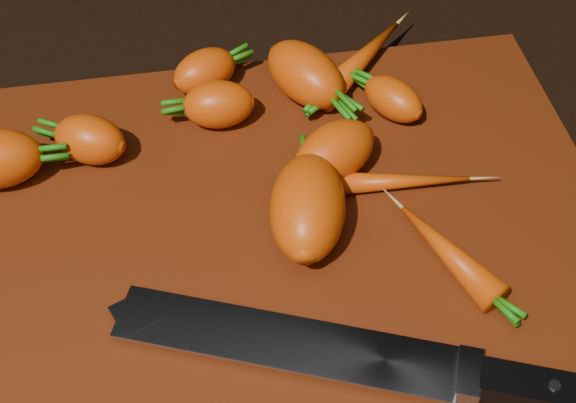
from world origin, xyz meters
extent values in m
cube|color=black|center=(0.00, 0.00, -0.01)|extent=(2.00, 2.00, 0.01)
cube|color=#541E09|center=(0.00, 0.00, 0.01)|extent=(0.50, 0.40, 0.01)
ellipsoid|color=#CD4307|center=(-0.15, 0.10, 0.03)|extent=(0.07, 0.06, 0.04)
ellipsoid|color=#CD4307|center=(0.04, 0.15, 0.04)|extent=(0.08, 0.10, 0.05)
ellipsoid|color=#CD4307|center=(0.01, -0.01, 0.04)|extent=(0.08, 0.11, 0.06)
ellipsoid|color=#CD4307|center=(0.04, 0.05, 0.04)|extent=(0.09, 0.08, 0.05)
ellipsoid|color=#CD4307|center=(-0.05, 0.17, 0.03)|extent=(0.07, 0.06, 0.04)
ellipsoid|color=#CD4307|center=(0.11, 0.11, 0.03)|extent=(0.06, 0.07, 0.03)
ellipsoid|color=#CD4307|center=(0.09, 0.17, 0.03)|extent=(0.11, 0.11, 0.03)
ellipsoid|color=#CD4307|center=(0.09, 0.02, 0.02)|extent=(0.12, 0.03, 0.02)
ellipsoid|color=#CD4307|center=(0.11, -0.05, 0.03)|extent=(0.07, 0.10, 0.03)
ellipsoid|color=#CD4307|center=(-0.04, 0.12, 0.03)|extent=(0.06, 0.04, 0.04)
cube|color=gray|center=(-0.13, -0.06, 0.02)|extent=(0.23, 0.12, 0.00)
cube|color=gray|center=(-0.02, -0.11, 0.02)|extent=(0.03, 0.04, 0.02)
cube|color=black|center=(0.05, -0.13, 0.02)|extent=(0.13, 0.07, 0.02)
cylinder|color=#B2B2B7|center=(0.03, -0.13, 0.03)|extent=(0.01, 0.01, 0.00)
camera|label=1|loc=(-0.07, -0.38, 0.49)|focal=50.00mm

